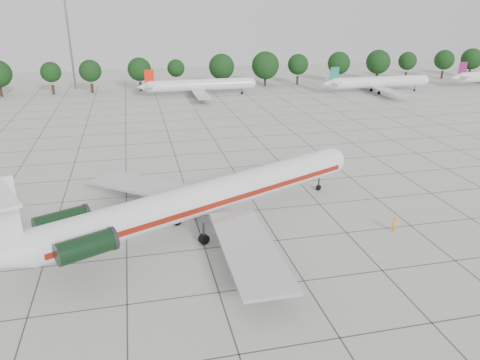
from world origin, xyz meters
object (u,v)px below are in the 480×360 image
(main_airliner, at_px, (194,201))
(bg_airliner_d, at_px, (379,82))
(floodlight_mast, at_px, (69,38))
(ground_crew, at_px, (394,224))
(bg_airliner_c, at_px, (200,85))

(main_airliner, bearing_deg, bg_airliner_d, 24.56)
(bg_airliner_d, bearing_deg, floodlight_mast, 163.21)
(bg_airliner_d, distance_m, floodlight_mast, 86.73)
(ground_crew, relative_size, bg_airliner_c, 0.06)
(bg_airliner_c, bearing_deg, floodlight_mast, 151.36)
(bg_airliner_d, height_order, floodlight_mast, floodlight_mast)
(ground_crew, xyz_separation_m, floodlight_mast, (-43.23, 100.90, 13.37))
(ground_crew, height_order, bg_airliner_d, bg_airliner_d)
(ground_crew, distance_m, floodlight_mast, 110.58)
(bg_airliner_d, bearing_deg, main_airliner, -130.51)
(bg_airliner_c, distance_m, bg_airliner_d, 49.05)
(main_airliner, xyz_separation_m, floodlight_mast, (-21.50, 96.01, 10.44))
(ground_crew, bearing_deg, bg_airliner_d, -149.36)
(ground_crew, bearing_deg, bg_airliner_c, -115.56)
(bg_airliner_c, height_order, bg_airliner_d, same)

